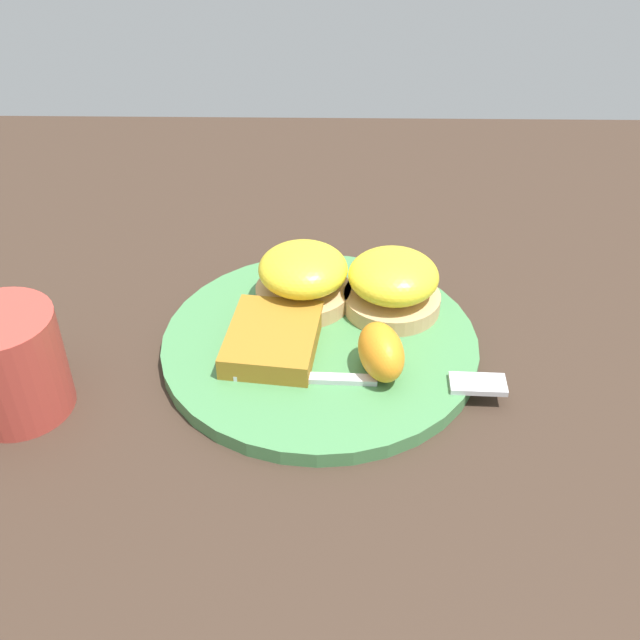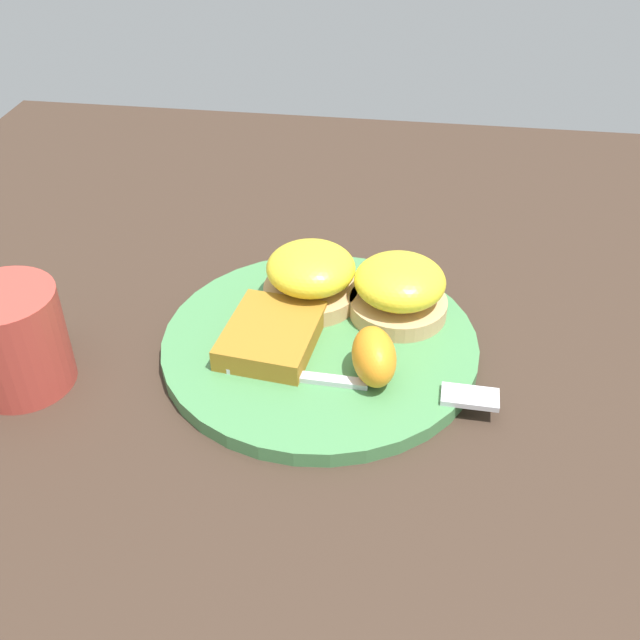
# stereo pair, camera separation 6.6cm
# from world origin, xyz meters

# --- Properties ---
(ground_plane) EXTENTS (1.10, 1.10, 0.00)m
(ground_plane) POSITION_xyz_m (0.00, 0.00, 0.00)
(ground_plane) COLOR #38281E
(plate) EXTENTS (0.28, 0.28, 0.01)m
(plate) POSITION_xyz_m (0.00, 0.00, 0.01)
(plate) COLOR #47844C
(plate) RESTS_ON ground_plane
(sandwich_benedict_left) EXTENTS (0.09, 0.09, 0.06)m
(sandwich_benedict_left) POSITION_xyz_m (0.05, -0.07, 0.04)
(sandwich_benedict_left) COLOR tan
(sandwich_benedict_left) RESTS_ON plate
(sandwich_benedict_right) EXTENTS (0.09, 0.09, 0.06)m
(sandwich_benedict_right) POSITION_xyz_m (0.06, 0.02, 0.04)
(sandwich_benedict_right) COLOR tan
(sandwich_benedict_right) RESTS_ON plate
(hashbrown_patty) EXTENTS (0.11, 0.09, 0.02)m
(hashbrown_patty) POSITION_xyz_m (-0.01, 0.04, 0.02)
(hashbrown_patty) COLOR olive
(hashbrown_patty) RESTS_ON plate
(orange_wedge) EXTENTS (0.07, 0.05, 0.04)m
(orange_wedge) POSITION_xyz_m (-0.05, -0.05, 0.04)
(orange_wedge) COLOR orange
(orange_wedge) RESTS_ON plate
(fork) EXTENTS (0.03, 0.23, 0.00)m
(fork) POSITION_xyz_m (-0.06, -0.06, 0.02)
(fork) COLOR silver
(fork) RESTS_ON plate
(cup) EXTENTS (0.12, 0.09, 0.09)m
(cup) POSITION_xyz_m (-0.08, 0.24, 0.05)
(cup) COLOR #B23D33
(cup) RESTS_ON ground_plane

